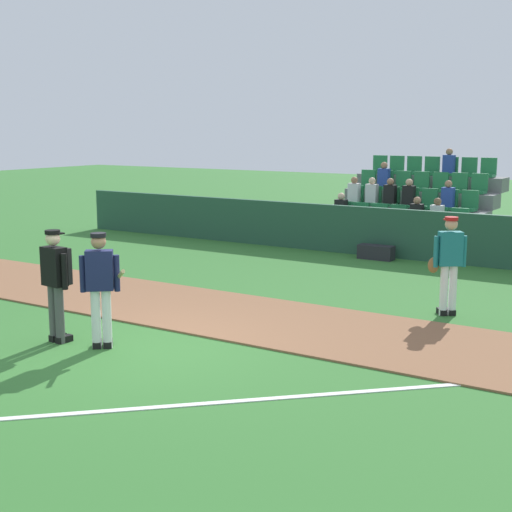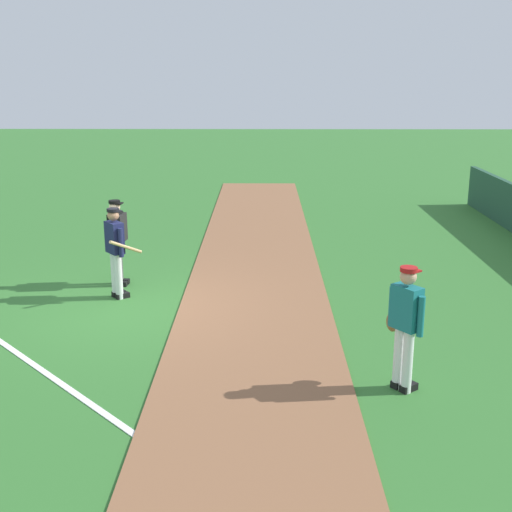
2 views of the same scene
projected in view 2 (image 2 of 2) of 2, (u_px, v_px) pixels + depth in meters
ground_plane at (129, 306)px, 12.28m from camera, size 80.00×80.00×0.00m
infield_dirt_path at (255, 306)px, 12.26m from camera, size 28.00×2.80×0.03m
foul_line_chalk at (53, 378)px, 9.40m from camera, size 8.72×8.38×0.01m
batter_navy_jersey at (116, 249)px, 12.51m from camera, size 0.72×0.69×1.76m
umpire_home_plate at (117, 238)px, 13.27m from camera, size 0.59×0.34×1.76m
runner_teal_jersey at (405, 324)px, 8.82m from camera, size 0.61×0.47×1.76m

